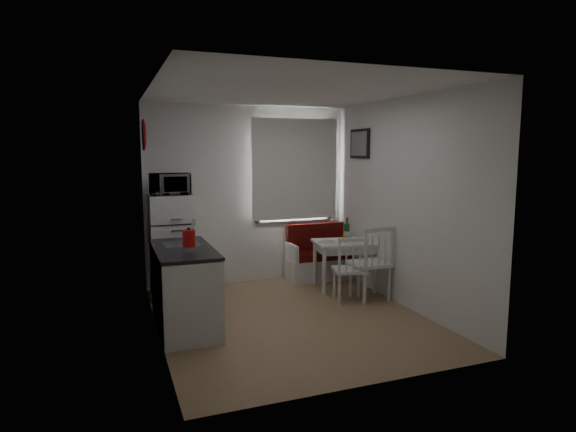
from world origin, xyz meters
The scene contains 22 objects.
floor centered at (0.00, 0.00, 0.00)m, with size 3.00×3.50×0.02m, color #9A7952.
ceiling centered at (0.00, 0.00, 2.60)m, with size 3.00×3.50×0.02m, color white.
wall_back centered at (0.00, 1.75, 1.30)m, with size 3.00×0.02×2.60m, color white.
wall_front centered at (0.00, -1.75, 1.30)m, with size 3.00×0.02×2.60m, color white.
wall_left centered at (-1.50, 0.00, 1.30)m, with size 0.02×3.50×2.60m, color white.
wall_right centered at (1.50, 0.00, 1.30)m, with size 0.02×3.50×2.60m, color white.
window centered at (0.70, 1.72, 1.62)m, with size 1.22×0.06×1.47m, color silver.
curtain centered at (0.70, 1.65, 1.68)m, with size 1.35×0.02×1.50m, color white.
kitchen_counter centered at (-1.20, 0.16, 0.46)m, with size 0.62×1.32×1.16m.
wall_sign centered at (-1.47, 1.45, 2.15)m, with size 0.40×0.40×0.03m, color #1A1F9E.
picture_frame centered at (1.48, 1.10, 2.05)m, with size 0.04×0.52×0.42m, color black.
bench centered at (1.13, 1.51, 0.28)m, with size 1.17×0.45×0.84m.
dining_table centered at (1.20, 0.92, 0.60)m, with size 1.00×0.77×0.68m.
chair_left centered at (0.95, 0.26, 0.54)m, with size 0.49×0.48×0.47m.
chair_right centered at (1.25, 0.25, 0.61)m, with size 0.48×0.46×0.53m.
fridge centered at (-1.18, 1.40, 0.69)m, with size 0.55×0.55×1.38m, color white.
microwave centered at (-1.18, 1.35, 1.52)m, with size 0.51×0.34×0.28m, color white.
kettle centered at (-1.15, 0.07, 1.01)m, with size 0.17×0.17×0.23m, color red.
wine_bottle centered at (1.25, 1.02, 0.84)m, with size 0.08×0.08×0.33m, color #143F24, non-canonical shape.
drinking_glass_orange centered at (1.15, 0.87, 0.73)m, with size 0.06×0.06×0.10m, color orange.
drinking_glass_blue centered at (1.25, 0.97, 0.73)m, with size 0.07×0.07×0.11m, color #87D1E7.
plate centered at (0.90, 0.94, 0.69)m, with size 0.22×0.22×0.02m, color white.
Camera 1 is at (-1.94, -5.07, 1.94)m, focal length 30.00 mm.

